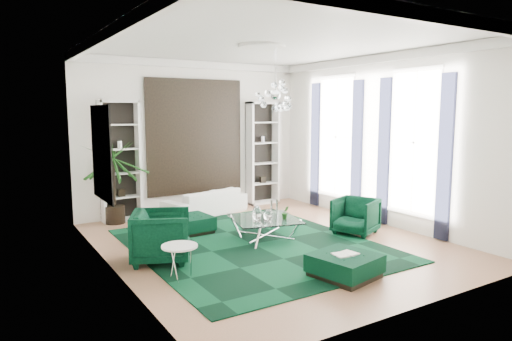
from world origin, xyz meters
TOP-DOWN VIEW (x-y plane):
  - floor at (0.00, 0.00)m, footprint 6.00×7.00m
  - ceiling at (0.00, 0.00)m, footprint 6.00×7.00m
  - wall_back at (0.00, 3.51)m, footprint 6.00×0.02m
  - wall_front at (0.00, -3.51)m, footprint 6.00×0.02m
  - wall_left at (-3.01, 0.00)m, footprint 0.02×7.00m
  - wall_right at (3.01, 0.00)m, footprint 0.02×7.00m
  - crown_molding at (0.00, 0.00)m, footprint 6.00×7.00m
  - ceiling_medallion at (0.00, 0.30)m, footprint 0.90×0.90m
  - tapestry at (0.00, 3.46)m, footprint 2.50×0.06m
  - shelving_left at (-1.95, 3.31)m, footprint 0.90×0.38m
  - shelving_right at (1.95, 3.31)m, footprint 0.90×0.38m
  - painting at (-2.97, 0.60)m, footprint 0.04×1.30m
  - window_near at (2.99, -0.90)m, footprint 0.03×1.10m
  - curtain_near_a at (2.96, -1.68)m, footprint 0.07×0.30m
  - curtain_near_b at (2.96, -0.12)m, footprint 0.07×0.30m
  - window_far at (2.99, 1.50)m, footprint 0.03×1.10m
  - curtain_far_a at (2.96, 0.72)m, footprint 0.07×0.30m
  - curtain_far_b at (2.96, 2.28)m, footprint 0.07×0.30m
  - rug at (-0.37, 0.02)m, footprint 4.20×5.00m
  - sofa at (-0.01, 2.88)m, footprint 2.28×1.35m
  - armchair_left at (-2.18, 0.03)m, footprint 1.27×1.25m
  - armchair_right at (1.87, -0.41)m, footprint 1.08×1.07m
  - coffee_table at (0.04, 0.24)m, footprint 1.52×1.52m
  - ottoman_side at (-1.04, 1.45)m, footprint 0.87×0.87m
  - ottoman_front at (-0.05, -2.17)m, footprint 1.07×1.07m
  - book at (-0.05, -2.17)m, footprint 0.39×0.26m
  - side_table at (-2.25, -0.94)m, footprint 0.69×0.69m
  - palm at (-2.16, 3.15)m, footprint 1.95×1.95m
  - chandelier at (0.15, 0.04)m, footprint 0.84×0.84m
  - table_plant at (0.35, -0.02)m, footprint 0.16×0.14m

SIDE VIEW (x-z plane):
  - floor at x=0.00m, z-range -0.02..0.00m
  - rug at x=-0.37m, z-range 0.00..0.02m
  - ottoman_side at x=-1.04m, z-range 0.00..0.36m
  - ottoman_front at x=-0.05m, z-range 0.00..0.36m
  - coffee_table at x=0.04m, z-range 0.00..0.43m
  - side_table at x=-2.25m, z-range 0.00..0.53m
  - sofa at x=-0.01m, z-range 0.00..0.62m
  - book at x=-0.05m, z-range 0.36..0.39m
  - armchair_right at x=1.87m, z-range 0.00..0.76m
  - armchair_left at x=-2.18m, z-range 0.00..0.88m
  - table_plant at x=0.35m, z-range 0.43..0.69m
  - palm at x=-2.16m, z-range 0.00..2.44m
  - shelving_left at x=-1.95m, z-range 0.00..2.80m
  - shelving_right at x=1.95m, z-range 0.00..2.80m
  - curtain_near_a at x=2.96m, z-range 0.02..3.27m
  - curtain_near_b at x=2.96m, z-range 0.02..3.27m
  - curtain_far_a at x=2.96m, z-range 0.02..3.27m
  - curtain_far_b at x=2.96m, z-range 0.02..3.27m
  - painting at x=-2.97m, z-range 1.05..2.65m
  - wall_back at x=0.00m, z-range 0.00..3.80m
  - wall_front at x=0.00m, z-range 0.00..3.80m
  - wall_left at x=-3.01m, z-range 0.00..3.80m
  - wall_right at x=3.01m, z-range 0.00..3.80m
  - tapestry at x=0.00m, z-range 0.50..3.30m
  - window_near at x=2.99m, z-range 0.45..3.35m
  - window_far at x=2.99m, z-range 0.45..3.35m
  - chandelier at x=0.15m, z-range 2.51..3.19m
  - crown_molding at x=0.00m, z-range 3.61..3.79m
  - ceiling_medallion at x=0.00m, z-range 3.75..3.79m
  - ceiling at x=0.00m, z-range 3.80..3.82m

